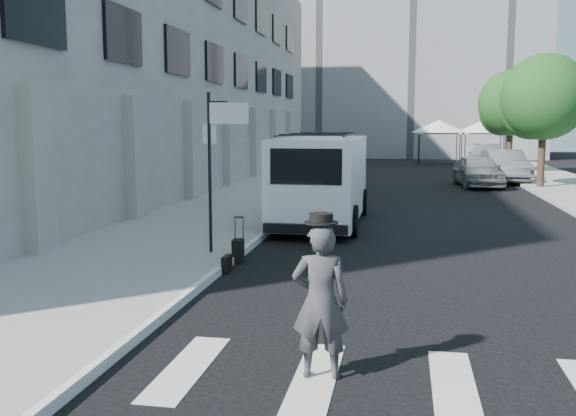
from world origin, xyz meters
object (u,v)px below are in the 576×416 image
at_px(suitcase, 238,251).
at_px(parked_car_b, 504,166).
at_px(parked_car_a, 478,170).
at_px(businessman, 320,301).
at_px(parked_car_c, 486,157).
at_px(cargo_van, 322,179).
at_px(briefcase, 227,264).

distance_m(suitcase, parked_car_b, 22.42).
height_order(suitcase, parked_car_a, parked_car_a).
bearing_deg(suitcase, businessman, -71.09).
bearing_deg(parked_car_a, parked_car_c, 75.29).
distance_m(cargo_van, parked_car_b, 16.63).
distance_m(briefcase, parked_car_c, 31.37).
bearing_deg(parked_car_c, businessman, -93.27).
relative_size(parked_car_b, parked_car_c, 0.87).
relative_size(briefcase, parked_car_c, 0.08).
bearing_deg(parked_car_b, parked_car_c, 84.24).
xyz_separation_m(briefcase, parked_car_c, (8.60, 30.16, 0.66)).
distance_m(cargo_van, parked_car_a, 13.60).
bearing_deg(suitcase, parked_car_b, 63.35).
height_order(briefcase, parked_car_a, parked_car_a).
height_order(businessman, parked_car_a, businessman).
distance_m(suitcase, cargo_van, 6.05).
distance_m(businessman, suitcase, 6.46).
relative_size(businessman, parked_car_c, 0.32).
xyz_separation_m(briefcase, parked_car_a, (6.90, 19.04, 0.60)).
distance_m(suitcase, parked_car_c, 30.50).
height_order(suitcase, parked_car_c, parked_car_c).
relative_size(businessman, parked_car_b, 0.37).
bearing_deg(cargo_van, briefcase, -99.04).
bearing_deg(businessman, parked_car_c, -105.46).
height_order(briefcase, suitcase, suitcase).
bearing_deg(briefcase, parked_car_a, 69.86).
bearing_deg(businessman, cargo_van, -88.52).
relative_size(suitcase, parked_car_b, 0.20).
distance_m(parked_car_a, parked_car_b, 3.04).
relative_size(briefcase, parked_car_a, 0.10).
xyz_separation_m(businessman, briefcase, (-2.55, 5.00, -0.76)).
distance_m(briefcase, suitcase, 0.90).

